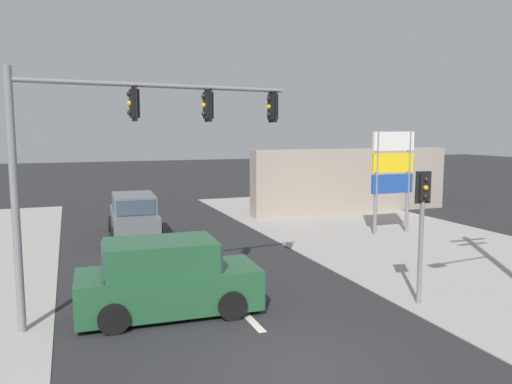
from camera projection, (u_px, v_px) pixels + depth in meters
The scene contains 9 objects.
ground_plane at pixel (297, 367), 9.76m from camera, with size 140.00×140.00×0.00m, color #28282B.
lane_dash_mid at pixel (246, 314), 12.55m from camera, with size 0.20×2.40×0.01m, color silver.
lane_dash_far at pixel (197, 265), 17.19m from camera, with size 0.20×2.40×0.01m, color silver.
traffic_signal_mast at pixel (121, 141), 11.98m from camera, with size 6.86×1.01×6.00m.
pedestal_signal_right_kerb at pixel (422, 215), 13.02m from camera, with size 0.44×0.30×3.56m.
shopping_plaza_sign at pixel (393, 167), 22.19m from camera, with size 2.10×0.16×4.60m.
shopfront_wall_far at pixel (352, 181), 28.25m from camera, with size 12.00×1.00×3.60m, color #A39384.
suv_oncoming_mid at pixel (167, 280), 12.52m from camera, with size 4.61×2.21×1.90m.
suv_oncoming_near at pixel (134, 217), 21.66m from camera, with size 2.22×4.61×1.90m.
Camera 1 is at (-4.01, -8.40, 4.59)m, focal length 35.00 mm.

